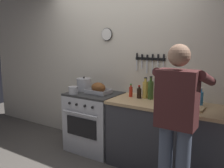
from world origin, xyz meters
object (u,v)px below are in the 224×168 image
object	(u,v)px
bottle_hot_sauce	(131,91)
bottle_olive_oil	(151,90)
roasting_pan	(98,89)
bottle_cooking_oil	(145,89)
bottle_vinegar	(145,90)
stove	(94,121)
saucepan	(73,90)
person_cook	(177,117)
cutting_board	(188,107)
stock_pot	(84,84)
bottle_soy_sauce	(139,93)
bottle_dish_soap	(200,99)

from	to	relation	value
bottle_hot_sauce	bottle_olive_oil	world-z (taller)	bottle_olive_oil
roasting_pan	bottle_cooking_oil	bearing A→B (deg)	9.97
bottle_olive_oil	bottle_vinegar	distance (m)	0.19
stove	roasting_pan	world-z (taller)	roasting_pan
bottle_hot_sauce	saucepan	bearing A→B (deg)	-159.75
person_cook	saucepan	xyz separation A→B (m)	(-1.70, 0.42, 0.00)
saucepan	cutting_board	distance (m)	1.66
roasting_pan	cutting_board	bearing A→B (deg)	-2.85
bottle_vinegar	stock_pot	bearing A→B (deg)	-170.45
cutting_board	bottle_hot_sauce	world-z (taller)	bottle_hot_sauce
stock_pot	bottle_soy_sauce	bearing A→B (deg)	0.14
roasting_pan	bottle_soy_sauce	world-z (taller)	bottle_soy_sauce
bottle_soy_sauce	stock_pot	bearing A→B (deg)	-179.86
stove	bottle_vinegar	bearing A→B (deg)	17.15
bottle_hot_sauce	bottle_vinegar	size ratio (longest dim) A/B	0.84
stock_pot	saucepan	world-z (taller)	stock_pot
roasting_pan	stock_pot	xyz separation A→B (m)	(-0.32, 0.06, 0.02)
roasting_pan	saucepan	bearing A→B (deg)	-144.46
bottle_vinegar	person_cook	bearing A→B (deg)	-49.51
bottle_cooking_oil	bottle_dish_soap	distance (m)	0.74
person_cook	bottle_soy_sauce	distance (m)	1.03
cutting_board	bottle_vinegar	distance (m)	0.76
bottle_hot_sauce	bottle_vinegar	xyz separation A→B (m)	(0.15, 0.15, 0.02)
cutting_board	bottle_cooking_oil	size ratio (longest dim) A/B	1.25
bottle_soy_sauce	bottle_hot_sauce	world-z (taller)	bottle_hot_sauce
bottle_hot_sauce	bottle_dish_soap	xyz separation A→B (m)	(0.94, 0.02, 0.02)
stock_pot	bottle_hot_sauce	bearing A→B (deg)	1.23
roasting_pan	stock_pot	world-z (taller)	stock_pot
bottle_hot_sauce	bottle_dish_soap	bearing A→B (deg)	1.48
stove	person_cook	world-z (taller)	person_cook
bottle_cooking_oil	bottle_soy_sauce	bearing A→B (deg)	-137.51
bottle_dish_soap	cutting_board	bearing A→B (deg)	-118.74
bottle_vinegar	bottle_dish_soap	bearing A→B (deg)	-8.90
saucepan	bottle_cooking_oil	world-z (taller)	bottle_cooking_oil
stove	bottle_vinegar	distance (m)	0.95
roasting_pan	cutting_board	size ratio (longest dim) A/B	0.98
stove	bottle_hot_sauce	xyz separation A→B (m)	(0.59, 0.08, 0.52)
bottle_cooking_oil	bottle_vinegar	xyz separation A→B (m)	(-0.05, 0.10, -0.03)
stove	bottle_olive_oil	bearing A→B (deg)	6.67
cutting_board	bottle_dish_soap	xyz separation A→B (m)	(0.09, 0.17, 0.08)
bottle_hot_sauce	bottle_dish_soap	size ratio (longest dim) A/B	0.81
roasting_pan	cutting_board	distance (m)	1.35
stock_pot	bottle_vinegar	size ratio (longest dim) A/B	1.05
person_cook	bottle_cooking_oil	distance (m)	1.03
stove	saucepan	xyz separation A→B (m)	(-0.22, -0.22, 0.51)
stock_pot	bottle_dish_soap	size ratio (longest dim) A/B	1.02
stove	person_cook	size ratio (longest dim) A/B	0.54
bottle_vinegar	cutting_board	bearing A→B (deg)	-23.13
person_cook	bottle_soy_sauce	bearing A→B (deg)	37.05
stove	bottle_dish_soap	world-z (taller)	bottle_dish_soap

